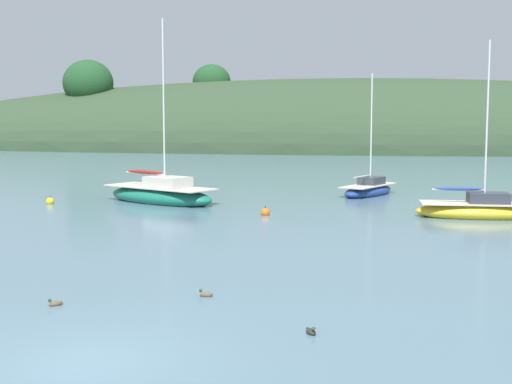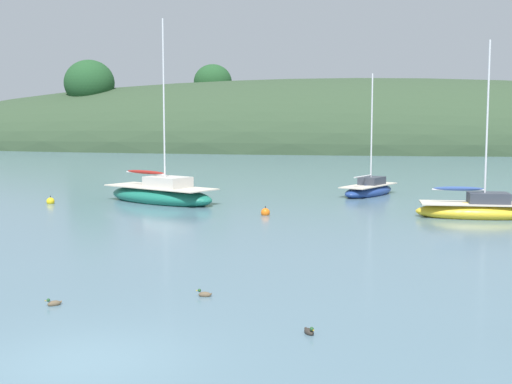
{
  "view_description": "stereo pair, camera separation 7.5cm",
  "coord_description": "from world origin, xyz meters",
  "px_view_note": "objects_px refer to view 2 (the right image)",
  "views": [
    {
      "loc": [
        5.43,
        -12.47,
        4.73
      ],
      "look_at": [
        0.0,
        20.0,
        1.2
      ],
      "focal_mm": 49.13,
      "sensor_mm": 36.0,
      "label": 1
    },
    {
      "loc": [
        5.51,
        -12.46,
        4.73
      ],
      "look_at": [
        0.0,
        20.0,
        1.2
      ],
      "focal_mm": 49.13,
      "sensor_mm": 36.0,
      "label": 2
    }
  ],
  "objects_px": {
    "mooring_buoy_channel": "(265,213)",
    "duck_lone_left": "(54,303)",
    "sailboat_cream_ketch": "(369,190)",
    "duck_straggler": "(309,332)",
    "duck_lead": "(205,294)",
    "sailboat_white_near": "(479,210)",
    "sailboat_red_portside": "(161,195)",
    "mooring_buoy_inner": "(50,201)"
  },
  "relations": [
    {
      "from": "mooring_buoy_channel",
      "to": "duck_lone_left",
      "type": "xyz_separation_m",
      "value": [
        -2.74,
        -17.07,
        -0.07
      ]
    },
    {
      "from": "sailboat_cream_ketch",
      "to": "duck_lone_left",
      "type": "relative_size",
      "value": 20.23
    },
    {
      "from": "duck_straggler",
      "to": "duck_lead",
      "type": "bearing_deg",
      "value": 137.65
    },
    {
      "from": "sailboat_cream_ketch",
      "to": "sailboat_white_near",
      "type": "xyz_separation_m",
      "value": [
        5.2,
        -8.84,
        0.04
      ]
    },
    {
      "from": "duck_lone_left",
      "to": "mooring_buoy_channel",
      "type": "bearing_deg",
      "value": 80.88
    },
    {
      "from": "sailboat_white_near",
      "to": "duck_lone_left",
      "type": "bearing_deg",
      "value": -125.57
    },
    {
      "from": "sailboat_red_portside",
      "to": "duck_lead",
      "type": "distance_m",
      "value": 20.9
    },
    {
      "from": "sailboat_red_portside",
      "to": "mooring_buoy_channel",
      "type": "relative_size",
      "value": 19.07
    },
    {
      "from": "mooring_buoy_channel",
      "to": "sailboat_cream_ketch",
      "type": "bearing_deg",
      "value": 63.29
    },
    {
      "from": "sailboat_white_near",
      "to": "mooring_buoy_inner",
      "type": "relative_size",
      "value": 15.72
    },
    {
      "from": "sailboat_white_near",
      "to": "duck_straggler",
      "type": "xyz_separation_m",
      "value": [
        -6.25,
        -19.18,
        -0.32
      ]
    },
    {
      "from": "mooring_buoy_inner",
      "to": "duck_straggler",
      "type": "distance_m",
      "value": 26.35
    },
    {
      "from": "sailboat_cream_ketch",
      "to": "duck_straggler",
      "type": "xyz_separation_m",
      "value": [
        -1.05,
        -28.03,
        -0.28
      ]
    },
    {
      "from": "duck_lone_left",
      "to": "duck_lead",
      "type": "relative_size",
      "value": 0.88
    },
    {
      "from": "sailboat_red_portside",
      "to": "mooring_buoy_channel",
      "type": "bearing_deg",
      "value": -31.67
    },
    {
      "from": "duck_lone_left",
      "to": "duck_straggler",
      "type": "relative_size",
      "value": 0.92
    },
    {
      "from": "mooring_buoy_inner",
      "to": "sailboat_white_near",
      "type": "bearing_deg",
      "value": -4.14
    },
    {
      "from": "mooring_buoy_channel",
      "to": "duck_straggler",
      "type": "height_order",
      "value": "mooring_buoy_channel"
    },
    {
      "from": "sailboat_red_portside",
      "to": "sailboat_white_near",
      "type": "xyz_separation_m",
      "value": [
        16.58,
        -3.16,
        -0.07
      ]
    },
    {
      "from": "mooring_buoy_inner",
      "to": "duck_lone_left",
      "type": "xyz_separation_m",
      "value": [
        9.6,
        -19.55,
        -0.07
      ]
    },
    {
      "from": "duck_lone_left",
      "to": "duck_straggler",
      "type": "bearing_deg",
      "value": -10.85
    },
    {
      "from": "sailboat_red_portside",
      "to": "sailboat_cream_ketch",
      "type": "bearing_deg",
      "value": 26.53
    },
    {
      "from": "sailboat_cream_ketch",
      "to": "mooring_buoy_inner",
      "type": "bearing_deg",
      "value": -157.25
    },
    {
      "from": "mooring_buoy_inner",
      "to": "sailboat_cream_ketch",
      "type": "bearing_deg",
      "value": 22.75
    },
    {
      "from": "sailboat_white_near",
      "to": "mooring_buoy_inner",
      "type": "xyz_separation_m",
      "value": [
        -22.42,
        1.62,
        -0.25
      ]
    },
    {
      "from": "mooring_buoy_inner",
      "to": "duck_straggler",
      "type": "relative_size",
      "value": 1.34
    },
    {
      "from": "duck_lone_left",
      "to": "sailboat_white_near",
      "type": "bearing_deg",
      "value": 54.43
    },
    {
      "from": "duck_lone_left",
      "to": "duck_straggler",
      "type": "xyz_separation_m",
      "value": [
        6.57,
        -1.26,
        0.0
      ]
    },
    {
      "from": "sailboat_white_near",
      "to": "duck_lone_left",
      "type": "xyz_separation_m",
      "value": [
        -12.82,
        -17.93,
        -0.32
      ]
    },
    {
      "from": "sailboat_cream_ketch",
      "to": "sailboat_red_portside",
      "type": "xyz_separation_m",
      "value": [
        -11.38,
        -5.68,
        0.11
      ]
    },
    {
      "from": "sailboat_white_near",
      "to": "mooring_buoy_inner",
      "type": "distance_m",
      "value": 22.48
    },
    {
      "from": "mooring_buoy_channel",
      "to": "duck_lead",
      "type": "bearing_deg",
      "value": -87.09
    },
    {
      "from": "sailboat_red_portside",
      "to": "mooring_buoy_inner",
      "type": "height_order",
      "value": "sailboat_red_portside"
    },
    {
      "from": "duck_lone_left",
      "to": "sailboat_cream_ketch",
      "type": "bearing_deg",
      "value": 74.11
    },
    {
      "from": "duck_lead",
      "to": "sailboat_cream_ketch",
      "type": "bearing_deg",
      "value": 80.81
    },
    {
      "from": "sailboat_white_near",
      "to": "duck_straggler",
      "type": "height_order",
      "value": "sailboat_white_near"
    },
    {
      "from": "sailboat_red_portside",
      "to": "mooring_buoy_channel",
      "type": "height_order",
      "value": "sailboat_red_portside"
    },
    {
      "from": "duck_lead",
      "to": "sailboat_white_near",
      "type": "bearing_deg",
      "value": 60.5
    },
    {
      "from": "sailboat_red_portside",
      "to": "duck_straggler",
      "type": "height_order",
      "value": "sailboat_red_portside"
    },
    {
      "from": "sailboat_cream_ketch",
      "to": "duck_lead",
      "type": "relative_size",
      "value": 17.76
    },
    {
      "from": "sailboat_red_portside",
      "to": "duck_lone_left",
      "type": "bearing_deg",
      "value": -79.88
    },
    {
      "from": "sailboat_white_near",
      "to": "sailboat_red_portside",
      "type": "bearing_deg",
      "value": 169.21
    }
  ]
}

